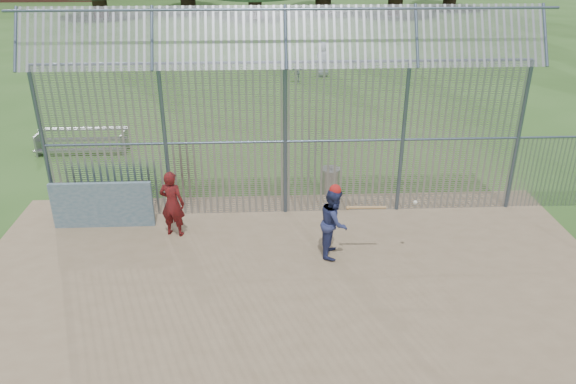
{
  "coord_description": "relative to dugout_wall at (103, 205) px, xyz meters",
  "views": [
    {
      "loc": [
        -0.56,
        -9.82,
        6.89
      ],
      "look_at": [
        0.0,
        2.0,
        1.3
      ],
      "focal_mm": 35.0,
      "sensor_mm": 36.0,
      "label": 1
    }
  ],
  "objects": [
    {
      "name": "bg_kid_standing",
      "position": [
        7.12,
        15.52,
        0.26
      ],
      "size": [
        1.01,
        1.0,
        1.76
      ],
      "primitive_type": "imported",
      "rotation": [
        0.0,
        0.0,
        3.9
      ],
      "color": "gray",
      "rests_on": "ground"
    },
    {
      "name": "bleacher",
      "position": [
        -2.04,
        5.37,
        -0.21
      ],
      "size": [
        3.0,
        0.95,
        0.72
      ],
      "color": "gray",
      "rests_on": "ground"
    },
    {
      "name": "batter",
      "position": [
        5.61,
        -1.59,
        0.22
      ],
      "size": [
        0.77,
        0.91,
        1.65
      ],
      "primitive_type": "imported",
      "rotation": [
        0.0,
        0.0,
        1.38
      ],
      "color": "navy",
      "rests_on": "dirt_infield"
    },
    {
      "name": "dirt_infield",
      "position": [
        4.6,
        -3.4,
        -0.61
      ],
      "size": [
        14.0,
        10.0,
        0.02
      ],
      "primitive_type": "cube",
      "color": "#756047",
      "rests_on": "ground"
    },
    {
      "name": "backstop_fence",
      "position": [
        6.41,
        0.53,
        1.74
      ],
      "size": [
        20.09,
        0.81,
        5.3
      ],
      "color": "#47566B",
      "rests_on": "ground"
    },
    {
      "name": "batting_gear",
      "position": [
        5.79,
        -1.63,
        0.95
      ],
      "size": [
        1.94,
        0.37,
        0.55
      ],
      "color": "#AD1917",
      "rests_on": "ground"
    },
    {
      "name": "trash_can",
      "position": [
        5.93,
        1.76,
        -0.24
      ],
      "size": [
        0.56,
        0.56,
        0.82
      ],
      "color": "gray",
      "rests_on": "ground"
    },
    {
      "name": "onlooker",
      "position": [
        1.82,
        -0.5,
        0.24
      ],
      "size": [
        0.7,
        0.55,
        1.68
      ],
      "primitive_type": "imported",
      "rotation": [
        0.0,
        0.0,
        2.87
      ],
      "color": "maroon",
      "rests_on": "dirt_infield"
    },
    {
      "name": "ground",
      "position": [
        4.6,
        -2.9,
        -0.62
      ],
      "size": [
        120.0,
        120.0,
        0.0
      ],
      "primitive_type": "plane",
      "color": "#2D511E",
      "rests_on": "ground"
    },
    {
      "name": "bg_kid_seated",
      "position": [
        5.77,
        14.33,
        -0.11
      ],
      "size": [
        0.61,
        0.27,
        1.02
      ],
      "primitive_type": "imported",
      "rotation": [
        0.0,
        0.0,
        3.18
      ],
      "color": "slate",
      "rests_on": "ground"
    },
    {
      "name": "dugout_wall",
      "position": [
        0.0,
        0.0,
        0.0
      ],
      "size": [
        2.5,
        0.12,
        1.2
      ],
      "primitive_type": "cube",
      "color": "#38566B",
      "rests_on": "dirt_infield"
    }
  ]
}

